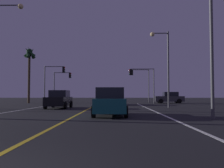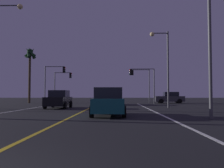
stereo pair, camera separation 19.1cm
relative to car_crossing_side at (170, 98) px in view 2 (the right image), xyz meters
The scene contains 13 objects.
lane_edge_right 21.72m from the car_crossing_side, 103.45° to the right, with size 0.16×37.57×0.01m, color silver.
lane_center_divider 23.60m from the car_crossing_side, 116.45° to the right, with size 0.16×37.57×0.01m, color gold.
car_crossing_side is the anchor object (origin of this frame).
car_ahead_far 10.28m from the car_crossing_side, 143.56° to the right, with size 2.02×4.30×1.70m.
car_lead_same_lane 23.80m from the car_crossing_side, 110.59° to the right, with size 2.02×4.30×1.70m.
car_oncoming 19.41m from the car_crossing_side, 133.81° to the right, with size 2.02×4.30×1.70m.
traffic_light_near_right 5.60m from the car_crossing_side, 157.31° to the right, with size 3.65×0.36×5.05m.
traffic_light_near_left 17.38m from the car_crossing_side, behind, with size 3.06×0.36×5.43m.
traffic_light_far_right 6.34m from the car_crossing_side, 137.63° to the left, with size 3.08×0.36×5.49m.
traffic_light_far_left 17.64m from the car_crossing_side, 167.81° to the left, with size 2.95×0.36×5.03m.
street_lamp_right_near 24.70m from the car_crossing_side, 97.83° to the right, with size 1.97×0.44×8.07m.
street_lamp_right_far 14.12m from the car_crossing_side, 104.11° to the right, with size 1.85×0.44×7.51m.
palm_tree_left_far 22.15m from the car_crossing_side, behind, with size 1.97×1.97×8.64m.
Camera 2 is at (2.69, -3.33, 1.28)m, focal length 39.38 mm.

